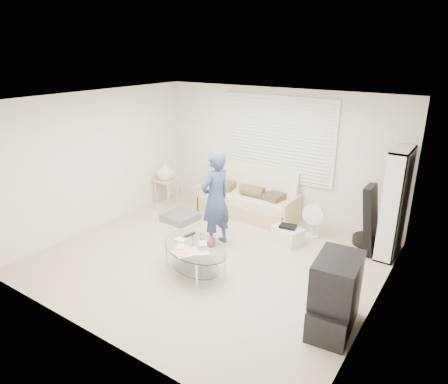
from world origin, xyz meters
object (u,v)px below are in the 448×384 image
Objects in this scene: tv_unit at (335,295)px; coffee_table at (195,251)px; bookshelf at (394,204)px; futon_sofa at (249,200)px.

tv_unit reaches higher than coffee_table.
coffee_table is at bearing -135.38° from bookshelf.
futon_sofa is at bearing 101.21° from coffee_table.
coffee_table is (0.47, -2.37, 0.05)m from futon_sofa.
tv_unit is (-0.13, -2.28, -0.43)m from bookshelf.
tv_unit is (2.60, -2.43, 0.14)m from futon_sofa.
futon_sofa is 3.56m from tv_unit.
futon_sofa reaches higher than tv_unit.
bookshelf reaches higher than coffee_table.
tv_unit is at bearing -1.53° from coffee_table.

